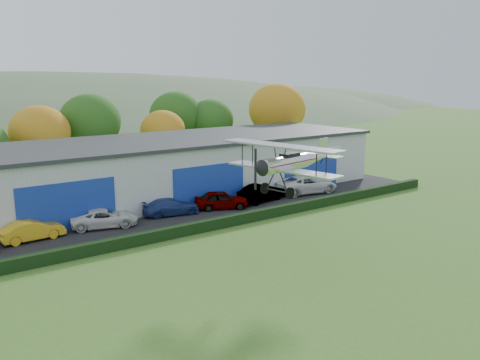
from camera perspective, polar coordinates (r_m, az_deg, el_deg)
ground at (r=24.23m, az=15.63°, el=-15.46°), size 300.00×300.00×0.00m
apron at (r=41.08m, az=-5.10°, el=-3.66°), size 48.00×9.00×0.05m
hedge at (r=37.09m, az=-1.27°, el=-4.71°), size 46.00×0.60×0.80m
hangar at (r=47.39m, az=-7.44°, el=1.62°), size 40.60×12.60×5.30m
tree_belt at (r=56.88m, az=-17.41°, el=5.86°), size 75.70×13.22×10.12m
car_1 at (r=36.56m, az=-22.77°, el=-5.34°), size 4.27×1.73×1.38m
car_2 at (r=37.97m, az=-15.28°, el=-4.24°), size 5.27×3.52×1.34m
car_3 at (r=40.22m, az=-7.95°, el=-3.04°), size 4.90×2.75×1.34m
car_4 at (r=41.66m, az=-2.16°, el=-2.28°), size 4.82×3.49×1.53m
car_5 at (r=44.06m, az=2.50°, el=-1.48°), size 4.98×2.44×1.57m
car_6 at (r=47.72m, az=7.65°, el=-0.49°), size 6.40×3.78×1.67m
biplane at (r=29.51m, az=5.84°, el=2.22°), size 7.06×8.06×3.00m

